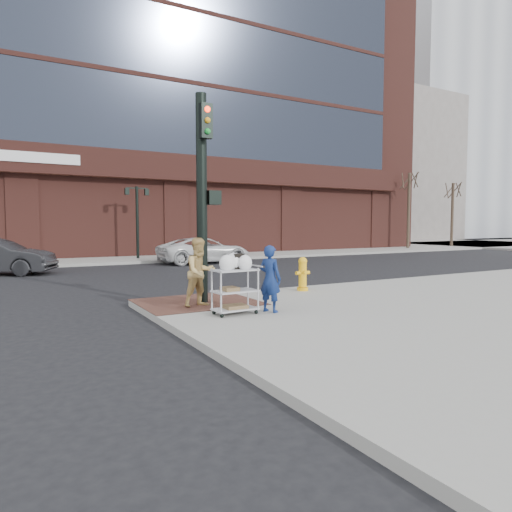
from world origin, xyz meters
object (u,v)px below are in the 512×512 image
woman_blue (270,279)px  utility_cart (235,287)px  traffic_signal_pole (203,192)px  minivan_white (204,250)px  lamp_post (137,214)px  fire_hydrant (303,273)px  pedestrian_tan (200,272)px

woman_blue → utility_cart: 0.80m
traffic_signal_pole → minivan_white: (5.15, 12.06, -2.15)m
woman_blue → minivan_white: (4.37, 13.87, -0.20)m
lamp_post → traffic_signal_pole: 15.43m
woman_blue → utility_cart: woman_blue is taller
utility_cart → fire_hydrant: utility_cart is taller
pedestrian_tan → traffic_signal_pole: bearing=48.3°
fire_hydrant → minivan_white: bearing=80.8°
woman_blue → utility_cart: size_ratio=1.13×
traffic_signal_pole → minivan_white: bearing=66.9°
woman_blue → fire_hydrant: 3.38m
pedestrian_tan → minivan_white: bearing=56.9°
fire_hydrant → traffic_signal_pole: bearing=-171.9°
pedestrian_tan → fire_hydrant: (3.55, 0.91, -0.30)m
lamp_post → traffic_signal_pole: traffic_signal_pole is taller
traffic_signal_pole → lamp_post: bearing=80.8°
pedestrian_tan → utility_cart: bearing=-86.4°
utility_cart → fire_hydrant: bearing=33.1°
minivan_white → fire_hydrant: bearing=169.0°
minivan_white → utility_cart: (-5.14, -13.72, 0.06)m
lamp_post → utility_cart: (-2.47, -16.89, -1.88)m
pedestrian_tan → minivan_white: (5.43, 12.50, -0.27)m
traffic_signal_pole → fire_hydrant: size_ratio=5.16×
lamp_post → utility_cart: lamp_post is taller
utility_cart → fire_hydrant: 3.89m
pedestrian_tan → woman_blue: bearing=-61.8°
lamp_post → utility_cart: 17.17m
woman_blue → pedestrian_tan: pedestrian_tan is taller
lamp_post → utility_cart: bearing=-98.3°
traffic_signal_pole → woman_blue: bearing=-66.6°
pedestrian_tan → utility_cart: 1.27m
pedestrian_tan → fire_hydrant: pedestrian_tan is taller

